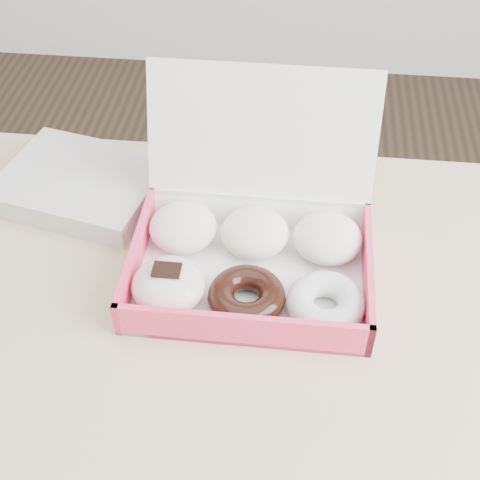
# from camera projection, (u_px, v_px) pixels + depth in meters

# --- Properties ---
(table) EXTENTS (1.20, 0.80, 0.75)m
(table) POSITION_uv_depth(u_px,v_px,m) (165.00, 378.00, 0.86)
(table) COLOR tan
(table) RESTS_ON ground
(donut_box) EXTENTS (0.31, 0.28, 0.22)m
(donut_box) POSITION_uv_depth(u_px,v_px,m) (250.00, 249.00, 0.87)
(donut_box) COLOR white
(donut_box) RESTS_ON table
(newspapers) EXTENTS (0.26, 0.23, 0.04)m
(newspapers) POSITION_uv_depth(u_px,v_px,m) (81.00, 184.00, 0.99)
(newspapers) COLOR silver
(newspapers) RESTS_ON table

